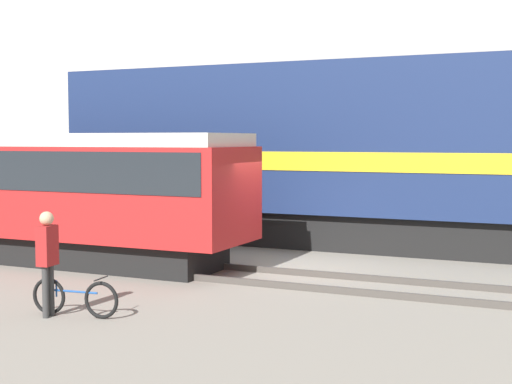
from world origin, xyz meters
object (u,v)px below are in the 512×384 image
at_px(freight_locomotive, 345,152).
at_px(bicycle, 75,298).
at_px(streetcar, 25,188).
at_px(person, 47,252).

xyz_separation_m(freight_locomotive, bicycle, (-1.80, -9.61, -2.34)).
bearing_deg(streetcar, bicycle, -41.03).
bearing_deg(streetcar, person, -44.76).
distance_m(bicycle, person, 0.90).
xyz_separation_m(streetcar, person, (4.48, -4.45, -0.69)).
bearing_deg(person, freight_locomotive, 77.38).
xyz_separation_m(bicycle, person, (-0.40, -0.20, 0.78)).
distance_m(streetcar, bicycle, 6.64).
height_order(streetcar, bicycle, streetcar).
relative_size(streetcar, person, 6.60).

